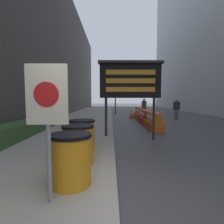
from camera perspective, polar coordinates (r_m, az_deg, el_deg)
The scene contains 17 objects.
ground_plane at distance 2.72m, azimuth 2.28°, elevation -31.60°, with size 120.00×120.00×0.00m, color #3F3F42.
building_left_facade at distance 13.53m, azimuth -20.73°, elevation 23.61°, with size 0.40×50.40×12.27m.
hedge_strip at distance 6.77m, azimuth -31.78°, elevation -6.33°, with size 0.90×7.45×0.56m.
bare_tree at distance 10.79m, azimuth -18.62°, elevation 4.09°, with size 1.41×1.51×2.69m.
barrel_drum_foreground at distance 3.13m, azimuth -13.26°, elevation -14.70°, with size 0.71×0.71×0.87m.
barrel_drum_middle at distance 4.05m, azimuth -11.04°, elevation -10.30°, with size 0.71×0.71×0.87m.
barrel_drum_back at distance 4.98m, azimuth -9.67°, elevation -7.52°, with size 0.71×0.71×0.87m.
warning_sign at distance 2.51m, azimuth -20.38°, elevation 1.51°, with size 0.56×0.08×1.92m.
message_board at distance 6.87m, azimuth 5.97°, elevation 10.10°, with size 2.46×0.36×3.03m.
jersey_barrier_orange_far at distance 9.42m, azimuth 13.37°, elevation -3.18°, with size 0.63×1.92×0.89m.
jersey_barrier_red_striped at distance 11.68m, azimuth 10.65°, elevation -1.74°, with size 0.65×2.14×0.87m.
jersey_barrier_orange_near at distance 14.02m, azimuth 8.78°, elevation -0.60°, with size 0.52×2.08×0.94m.
traffic_cone_near at distance 14.78m, azimuth 6.39°, elevation -0.48°, with size 0.43×0.43×0.76m.
traffic_cone_mid at distance 15.68m, azimuth 10.04°, elevation -0.23°, with size 0.43×0.43×0.77m.
traffic_light_near_curb at distance 18.84m, azimuth 1.14°, elevation 7.36°, with size 0.28×0.45×3.58m.
pedestrian_worker at distance 14.11m, azimuth 20.36°, elevation 1.40°, with size 0.45×0.31×1.61m.
pedestrian_passerby at distance 16.32m, azimuth 10.41°, elevation 2.00°, with size 0.46×0.32×1.63m.
Camera 1 is at (-0.11, -2.20, 1.60)m, focal length 28.00 mm.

